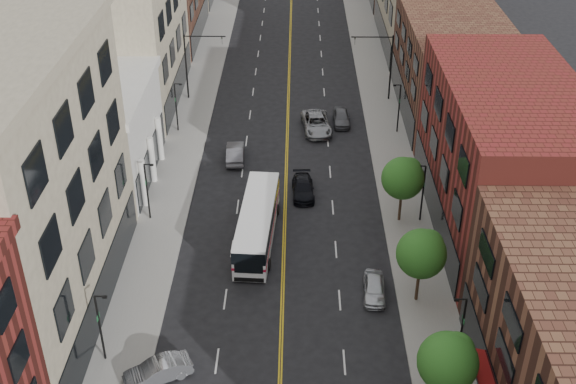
{
  "coord_description": "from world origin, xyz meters",
  "views": [
    {
      "loc": [
        0.89,
        -25.02,
        32.67
      ],
      "look_at": [
        0.31,
        20.24,
        5.0
      ],
      "focal_mm": 45.0,
      "sensor_mm": 36.0,
      "label": 1
    }
  ],
  "objects_px": {
    "car_parked_far": "(374,288)",
    "car_lane_behind": "(235,153)",
    "car_lane_b": "(316,123)",
    "car_lane_a": "(303,188)",
    "city_bus": "(257,222)",
    "car_angle_b": "(158,371)",
    "car_lane_c": "(341,117)"
  },
  "relations": [
    {
      "from": "city_bus",
      "to": "car_lane_a",
      "type": "distance_m",
      "value": 7.72
    },
    {
      "from": "city_bus",
      "to": "car_lane_b",
      "type": "relative_size",
      "value": 1.97
    },
    {
      "from": "car_parked_far",
      "to": "car_lane_b",
      "type": "distance_m",
      "value": 26.07
    },
    {
      "from": "car_parked_far",
      "to": "car_lane_a",
      "type": "xyz_separation_m",
      "value": [
        -4.92,
        13.48,
        0.0
      ]
    },
    {
      "from": "car_parked_far",
      "to": "car_lane_behind",
      "type": "bearing_deg",
      "value": 123.02
    },
    {
      "from": "car_angle_b",
      "to": "city_bus",
      "type": "bearing_deg",
      "value": 133.53
    },
    {
      "from": "car_lane_c",
      "to": "car_lane_b",
      "type": "bearing_deg",
      "value": -148.64
    },
    {
      "from": "car_parked_far",
      "to": "car_lane_c",
      "type": "xyz_separation_m",
      "value": [
        -0.92,
        27.46,
        0.05
      ]
    },
    {
      "from": "city_bus",
      "to": "car_lane_behind",
      "type": "distance_m",
      "value": 13.21
    },
    {
      "from": "car_lane_behind",
      "to": "car_lane_c",
      "type": "height_order",
      "value": "car_lane_behind"
    },
    {
      "from": "city_bus",
      "to": "car_lane_b",
      "type": "bearing_deg",
      "value": 78.96
    },
    {
      "from": "city_bus",
      "to": "car_lane_a",
      "type": "height_order",
      "value": "city_bus"
    },
    {
      "from": "car_angle_b",
      "to": "car_parked_far",
      "type": "xyz_separation_m",
      "value": [
        13.82,
        8.1,
        -0.03
      ]
    },
    {
      "from": "car_angle_b",
      "to": "car_lane_b",
      "type": "xyz_separation_m",
      "value": [
        10.31,
        33.94,
        0.12
      ]
    },
    {
      "from": "car_parked_far",
      "to": "car_lane_b",
      "type": "xyz_separation_m",
      "value": [
        -3.51,
        25.83,
        0.15
      ]
    },
    {
      "from": "city_bus",
      "to": "car_lane_a",
      "type": "relative_size",
      "value": 2.54
    },
    {
      "from": "car_parked_far",
      "to": "car_lane_behind",
      "type": "height_order",
      "value": "car_lane_behind"
    },
    {
      "from": "car_parked_far",
      "to": "car_lane_a",
      "type": "bearing_deg",
      "value": 113.29
    },
    {
      "from": "car_lane_behind",
      "to": "city_bus",
      "type": "bearing_deg",
      "value": 98.69
    },
    {
      "from": "car_parked_far",
      "to": "car_lane_a",
      "type": "distance_m",
      "value": 14.35
    },
    {
      "from": "car_angle_b",
      "to": "car_lane_c",
      "type": "xyz_separation_m",
      "value": [
        12.9,
        35.57,
        0.02
      ]
    },
    {
      "from": "car_lane_b",
      "to": "car_angle_b",
      "type": "bearing_deg",
      "value": -113.36
    },
    {
      "from": "car_parked_far",
      "to": "car_lane_b",
      "type": "bearing_deg",
      "value": 100.96
    },
    {
      "from": "city_bus",
      "to": "car_angle_b",
      "type": "distance_m",
      "value": 15.77
    },
    {
      "from": "car_angle_b",
      "to": "car_lane_b",
      "type": "relative_size",
      "value": 0.72
    },
    {
      "from": "city_bus",
      "to": "car_parked_far",
      "type": "height_order",
      "value": "city_bus"
    },
    {
      "from": "car_lane_b",
      "to": "car_lane_c",
      "type": "relative_size",
      "value": 1.41
    },
    {
      "from": "car_angle_b",
      "to": "car_lane_b",
      "type": "height_order",
      "value": "car_lane_b"
    },
    {
      "from": "city_bus",
      "to": "car_lane_behind",
      "type": "relative_size",
      "value": 2.51
    },
    {
      "from": "car_parked_far",
      "to": "car_lane_a",
      "type": "height_order",
      "value": "car_lane_a"
    },
    {
      "from": "car_lane_a",
      "to": "car_lane_c",
      "type": "height_order",
      "value": "car_lane_c"
    },
    {
      "from": "car_angle_b",
      "to": "car_lane_a",
      "type": "bearing_deg",
      "value": 130.89
    }
  ]
}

